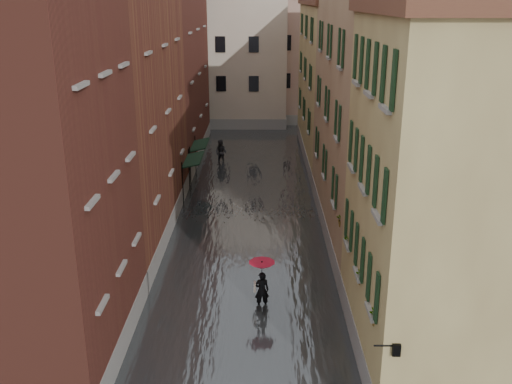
{
  "coord_description": "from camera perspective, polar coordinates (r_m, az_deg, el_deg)",
  "views": [
    {
      "loc": [
        0.73,
        -19.13,
        11.9
      ],
      "look_at": [
        0.46,
        7.03,
        3.0
      ],
      "focal_mm": 40.0,
      "sensor_mm": 36.0,
      "label": 1
    }
  ],
  "objects": [
    {
      "name": "window_planters",
      "position": [
        20.41,
        10.14,
        -5.79
      ],
      "size": [
        0.59,
        8.39,
        0.84
      ],
      "color": "brown",
      "rests_on": "ground"
    },
    {
      "name": "building_end_pink",
      "position": [
        59.66,
        5.79,
        13.02
      ],
      "size": [
        10.0,
        9.0,
        12.0
      ],
      "primitive_type": "cube",
      "color": "tan",
      "rests_on": "ground"
    },
    {
      "name": "wall_lantern",
      "position": [
        16.26,
        13.76,
        -14.98
      ],
      "size": [
        0.71,
        0.22,
        0.35
      ],
      "color": "black",
      "rests_on": "ground"
    },
    {
      "name": "ground",
      "position": [
        22.54,
        -1.4,
        -13.09
      ],
      "size": [
        120.0,
        120.0,
        0.0
      ],
      "primitive_type": "plane",
      "color": "#545456",
      "rests_on": "ground"
    },
    {
      "name": "pedestrian_main",
      "position": [
        22.93,
        0.58,
        -8.72
      ],
      "size": [
        1.05,
        1.05,
        2.06
      ],
      "color": "black",
      "rests_on": "ground"
    },
    {
      "name": "building_right_near",
      "position": [
        19.25,
        19.56,
        -0.97
      ],
      "size": [
        6.0,
        8.0,
        11.5
      ],
      "primitive_type": "cube",
      "color": "#947D4C",
      "rests_on": "ground"
    },
    {
      "name": "building_left_near",
      "position": [
        19.55,
        -22.74,
        1.26
      ],
      "size": [
        6.0,
        8.0,
        13.0
      ],
      "primitive_type": "cube",
      "color": "brown",
      "rests_on": "ground"
    },
    {
      "name": "building_left_mid",
      "position": [
        29.71,
        -14.63,
        7.22
      ],
      "size": [
        6.0,
        14.0,
        12.5
      ],
      "primitive_type": "cube",
      "color": "brown",
      "rests_on": "ground"
    },
    {
      "name": "awning_near",
      "position": [
        35.24,
        -6.32,
        3.15
      ],
      "size": [
        1.09,
        3.22,
        2.8
      ],
      "color": "black",
      "rests_on": "ground"
    },
    {
      "name": "building_left_far",
      "position": [
        44.09,
        -9.74,
        12.14
      ],
      "size": [
        6.0,
        16.0,
        14.0
      ],
      "primitive_type": "cube",
      "color": "brown",
      "rests_on": "ground"
    },
    {
      "name": "building_right_mid",
      "position": [
        29.32,
        13.04,
        7.69
      ],
      "size": [
        6.0,
        14.0,
        13.0
      ],
      "primitive_type": "cube",
      "color": "tan",
      "rests_on": "ground"
    },
    {
      "name": "pedestrian_far",
      "position": [
        42.91,
        -3.52,
        3.96
      ],
      "size": [
        1.13,
        1.03,
        1.89
      ],
      "primitive_type": "imported",
      "rotation": [
        0.0,
        0.0,
        -0.42
      ],
      "color": "#232326",
      "rests_on": "ground"
    },
    {
      "name": "building_right_far",
      "position": [
        44.01,
        8.91,
        10.53
      ],
      "size": [
        6.0,
        16.0,
        11.5
      ],
      "primitive_type": "cube",
      "color": "#947D4C",
      "rests_on": "ground"
    },
    {
      "name": "floodwater",
      "position": [
        34.23,
        -0.68,
        -1.38
      ],
      "size": [
        10.0,
        60.0,
        0.2
      ],
      "primitive_type": "cube",
      "color": "#44484B",
      "rests_on": "ground"
    },
    {
      "name": "awning_far",
      "position": [
        38.8,
        -5.69,
        4.63
      ],
      "size": [
        1.09,
        3.14,
        2.8
      ],
      "color": "black",
      "rests_on": "ground"
    },
    {
      "name": "building_end_cream",
      "position": [
        57.5,
        -3.23,
        13.37
      ],
      "size": [
        12.0,
        9.0,
        13.0
      ],
      "primitive_type": "cube",
      "color": "beige",
      "rests_on": "ground"
    }
  ]
}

